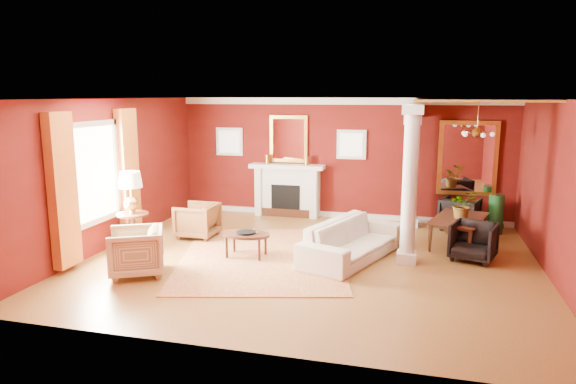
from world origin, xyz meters
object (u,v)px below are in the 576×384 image
(armchair_leopard, at_px, (197,219))
(armchair_stripe, at_px, (136,249))
(dining_table, at_px, (460,224))
(side_table, at_px, (131,197))
(sofa, at_px, (352,234))
(coffee_table, at_px, (246,236))

(armchair_leopard, height_order, armchair_stripe, armchair_stripe)
(armchair_leopard, relative_size, dining_table, 0.50)
(armchair_leopard, height_order, side_table, side_table)
(sofa, bearing_deg, side_table, 116.32)
(armchair_leopard, bearing_deg, side_table, -37.78)
(dining_table, bearing_deg, coffee_table, 130.29)
(armchair_stripe, height_order, coffee_table, armchair_stripe)
(sofa, relative_size, side_table, 1.59)
(side_table, bearing_deg, armchair_leopard, 51.03)
(coffee_table, height_order, dining_table, dining_table)
(side_table, bearing_deg, sofa, 5.89)
(armchair_leopard, height_order, coffee_table, armchair_leopard)
(sofa, xyz_separation_m, armchair_leopard, (-3.35, 0.64, -0.07))
(coffee_table, relative_size, dining_table, 0.56)
(side_table, xyz_separation_m, dining_table, (6.19, 1.83, -0.58))
(armchair_stripe, bearing_deg, dining_table, 92.89)
(armchair_leopard, xyz_separation_m, coffee_table, (1.44, -1.02, 0.01))
(armchair_stripe, xyz_separation_m, dining_table, (5.35, 3.14, 0.01))
(sofa, height_order, side_table, side_table)
(coffee_table, height_order, side_table, side_table)
(sofa, height_order, armchair_leopard, sofa)
(sofa, relative_size, armchair_stripe, 2.76)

